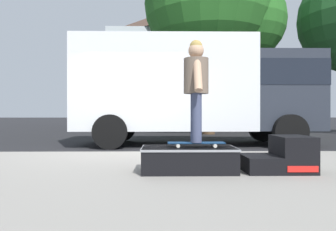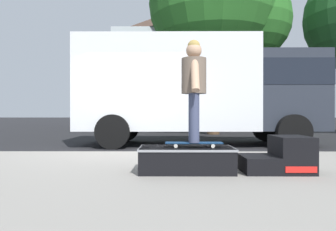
# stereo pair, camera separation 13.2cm
# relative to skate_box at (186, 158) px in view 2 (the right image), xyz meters

# --- Properties ---
(ground_plane) EXTENTS (140.00, 140.00, 0.00)m
(ground_plane) POSITION_rel_skate_box_xyz_m (-1.13, 2.85, -0.30)
(ground_plane) COLOR black
(sidewalk_slab) EXTENTS (50.00, 5.00, 0.12)m
(sidewalk_slab) POSITION_rel_skate_box_xyz_m (-1.13, -0.15, -0.24)
(sidewalk_slab) COLOR gray
(sidewalk_slab) RESTS_ON ground
(skate_box) EXTENTS (1.28, 0.69, 0.34)m
(skate_box) POSITION_rel_skate_box_xyz_m (0.00, 0.00, 0.00)
(skate_box) COLOR black
(skate_box) RESTS_ON sidewalk_slab
(kicker_ramp) EXTENTS (0.91, 0.66, 0.49)m
(kicker_ramp) POSITION_rel_skate_box_xyz_m (1.30, -0.00, 0.02)
(kicker_ramp) COLOR black
(kicker_ramp) RESTS_ON sidewalk_slab
(skateboard) EXTENTS (0.78, 0.21, 0.07)m
(skateboard) POSITION_rel_skate_box_xyz_m (0.10, 0.00, 0.21)
(skateboard) COLOR navy
(skateboard) RESTS_ON skate_box
(skater_kid) EXTENTS (0.34, 0.72, 1.40)m
(skater_kid) POSITION_rel_skate_box_xyz_m (0.10, 0.00, 1.05)
(skater_kid) COLOR #3F4766
(skater_kid) RESTS_ON skateboard
(box_truck) EXTENTS (6.91, 2.63, 3.05)m
(box_truck) POSITION_rel_skate_box_xyz_m (0.65, 5.05, 1.40)
(box_truck) COLOR white
(box_truck) RESTS_ON ground
(street_tree_main) EXTENTS (6.32, 5.75, 8.71)m
(street_tree_main) POSITION_rel_skate_box_xyz_m (2.04, 9.86, 5.36)
(street_tree_main) COLOR brown
(street_tree_main) RESTS_ON ground
(house_behind) EXTENTS (9.54, 8.22, 8.40)m
(house_behind) POSITION_rel_skate_box_xyz_m (0.83, 17.78, 3.94)
(house_behind) COLOR silver
(house_behind) RESTS_ON ground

